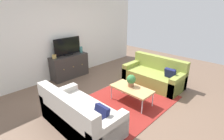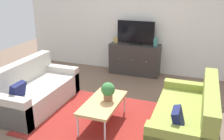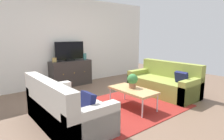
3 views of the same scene
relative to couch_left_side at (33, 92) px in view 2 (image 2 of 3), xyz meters
name	(u,v)px [view 2 (image 2 of 3)]	position (x,y,z in m)	size (l,w,h in m)	color
ground_plane	(105,115)	(1.44, 0.10, -0.28)	(10.00, 10.00, 0.00)	brown
wall_back	(142,20)	(1.44, 2.65, 1.07)	(6.40, 0.12, 2.70)	silver
area_rug	(102,119)	(1.44, -0.05, -0.28)	(2.50, 1.90, 0.01)	maroon
couch_left_side	(33,92)	(0.00, 0.00, 0.00)	(0.88, 1.78, 0.85)	beige
couch_right_side	(190,119)	(2.88, 0.00, 0.00)	(0.88, 1.78, 0.85)	olive
coffee_table	(103,103)	(1.51, -0.17, 0.11)	(0.52, 1.05, 0.42)	tan
potted_plant	(108,91)	(1.57, -0.09, 0.31)	(0.23, 0.23, 0.31)	#936042
tv_console	(135,59)	(1.35, 2.37, 0.11)	(1.26, 0.47, 0.78)	#332D2B
flat_screen_tv	(136,33)	(1.35, 2.39, 0.78)	(0.93, 0.16, 0.58)	black
glass_vase	(156,42)	(1.86, 2.37, 0.59)	(0.11, 0.11, 0.20)	teal
mantel_clock	(116,40)	(0.84, 2.37, 0.56)	(0.11, 0.07, 0.13)	tan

